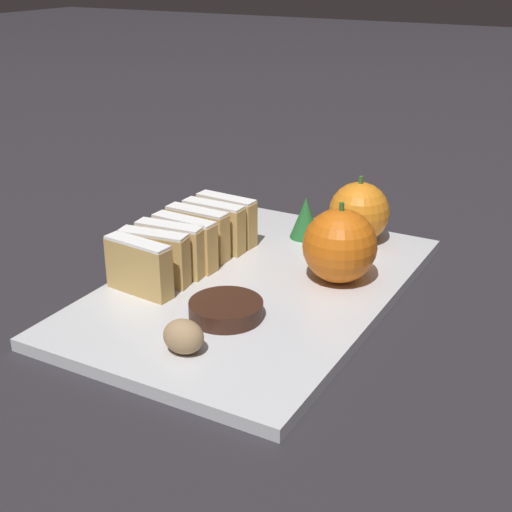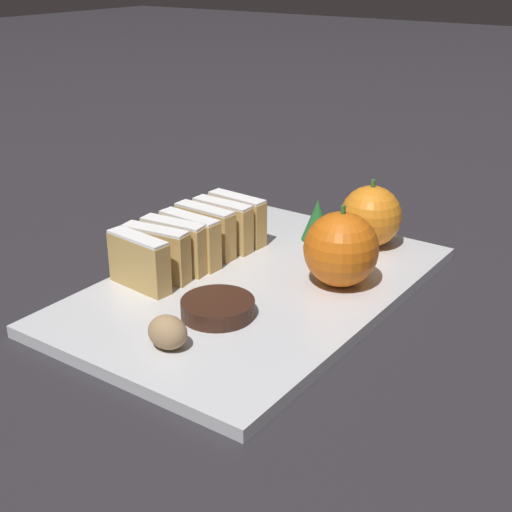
{
  "view_description": "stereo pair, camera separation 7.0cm",
  "coord_description": "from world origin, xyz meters",
  "px_view_note": "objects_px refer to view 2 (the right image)",
  "views": [
    {
      "loc": [
        0.32,
        -0.58,
        0.32
      ],
      "look_at": [
        0.0,
        0.0,
        0.04
      ],
      "focal_mm": 50.0,
      "sensor_mm": 36.0,
      "label": 1
    },
    {
      "loc": [
        0.38,
        -0.54,
        0.32
      ],
      "look_at": [
        0.0,
        0.0,
        0.04
      ],
      "focal_mm": 50.0,
      "sensor_mm": 36.0,
      "label": 2
    }
  ],
  "objects_px": {
    "orange_near": "(371,216)",
    "walnut": "(168,332)",
    "chocolate_cookie": "(218,308)",
    "orange_far": "(341,249)"
  },
  "relations": [
    {
      "from": "orange_near",
      "to": "orange_far",
      "type": "bearing_deg",
      "value": -78.44
    },
    {
      "from": "orange_near",
      "to": "orange_far",
      "type": "xyz_separation_m",
      "value": [
        0.02,
        -0.11,
        0.0
      ]
    },
    {
      "from": "orange_near",
      "to": "chocolate_cookie",
      "type": "bearing_deg",
      "value": -98.66
    },
    {
      "from": "walnut",
      "to": "orange_near",
      "type": "bearing_deg",
      "value": 83.51
    },
    {
      "from": "orange_near",
      "to": "chocolate_cookie",
      "type": "xyz_separation_m",
      "value": [
        -0.04,
        -0.24,
        -0.03
      ]
    },
    {
      "from": "orange_near",
      "to": "walnut",
      "type": "distance_m",
      "value": 0.31
    },
    {
      "from": "walnut",
      "to": "chocolate_cookie",
      "type": "xyz_separation_m",
      "value": [
        -0.0,
        0.07,
        -0.01
      ]
    },
    {
      "from": "walnut",
      "to": "chocolate_cookie",
      "type": "relative_size",
      "value": 0.52
    },
    {
      "from": "orange_near",
      "to": "walnut",
      "type": "relative_size",
      "value": 2.16
    },
    {
      "from": "walnut",
      "to": "chocolate_cookie",
      "type": "distance_m",
      "value": 0.07
    }
  ]
}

